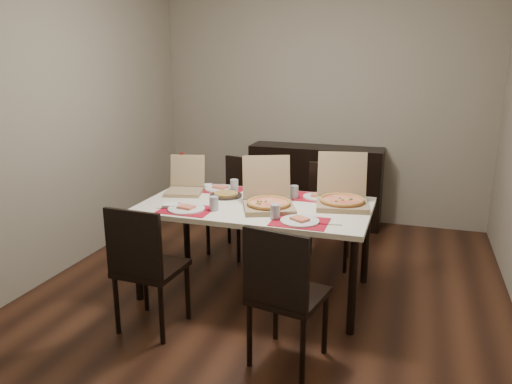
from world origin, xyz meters
TOP-DOWN VIEW (x-y plane):
  - ground at (0.00, 0.00)m, footprint 3.80×4.00m
  - room_walls at (0.00, 0.43)m, footprint 3.84×4.02m
  - sideboard at (0.00, 1.78)m, footprint 1.50×0.40m
  - dining_table at (-0.11, -0.13)m, footprint 1.80×1.00m
  - chair_near_left at (-0.63, -0.97)m, footprint 0.44×0.44m
  - chair_near_right at (0.38, -1.08)m, footprint 0.49×0.49m
  - chair_far_left at (-0.56, 0.68)m, footprint 0.51×0.51m
  - chair_far_right at (0.35, 0.69)m, footprint 0.45×0.45m
  - setting_near_left at (-0.53, -0.43)m, footprint 0.48×0.30m
  - setting_near_right at (0.28, -0.46)m, footprint 0.52×0.30m
  - setting_far_left at (-0.53, 0.20)m, footprint 0.46×0.30m
  - setting_far_right at (0.28, 0.18)m, footprint 0.51×0.30m
  - napkin_loose at (-0.07, -0.10)m, footprint 0.16×0.16m
  - pizza_box_center at (0.02, -0.20)m, footprint 0.51×0.53m
  - pizza_box_right at (0.55, 0.05)m, footprint 0.46×0.50m
  - pizza_box_left at (-0.80, 0.03)m, footprint 0.37×0.40m
  - faina_plate at (-0.42, 0.02)m, footprint 0.27×0.27m
  - dip_bowl at (0.04, 0.07)m, footprint 0.12×0.12m
  - soda_bottle at (-0.92, 0.23)m, footprint 0.10×0.10m

SIDE VIEW (x-z plane):
  - ground at x=0.00m, z-range -0.02..0.00m
  - sideboard at x=0.00m, z-range 0.00..0.90m
  - chair_near_left at x=-0.63m, z-range 0.05..0.98m
  - chair_near_right at x=0.38m, z-range 0.05..0.98m
  - chair_far_left at x=-0.56m, z-range 0.05..0.98m
  - chair_far_right at x=0.35m, z-range 0.05..0.98m
  - dining_table at x=-0.11m, z-range 0.31..1.06m
  - napkin_loose at x=-0.07m, z-range 0.75..0.77m
  - dip_bowl at x=0.04m, z-range 0.75..0.78m
  - faina_plate at x=-0.42m, z-range 0.75..0.78m
  - setting_near_left at x=-0.53m, z-range 0.72..0.83m
  - setting_far_left at x=-0.53m, z-range 0.72..0.83m
  - setting_near_right at x=0.28m, z-range 0.72..0.83m
  - setting_far_right at x=0.28m, z-range 0.72..0.83m
  - pizza_box_left at x=-0.80m, z-range 0.65..0.96m
  - pizza_box_center at x=0.02m, z-range 0.62..1.00m
  - pizza_box_right at x=0.55m, z-range 0.61..1.01m
  - soda_bottle at x=-0.92m, z-range 0.73..1.03m
  - room_walls at x=0.00m, z-range 0.42..3.04m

